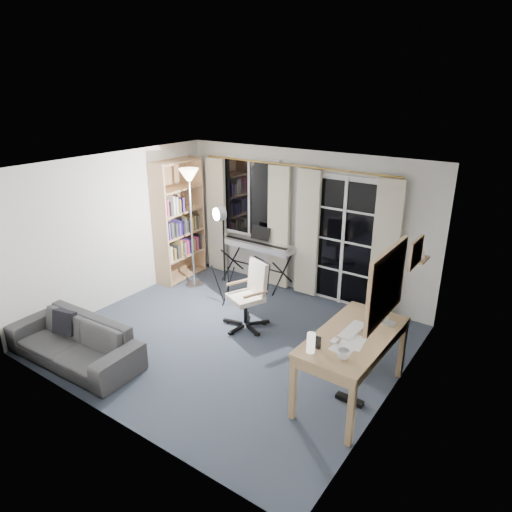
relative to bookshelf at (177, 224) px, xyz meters
The scene contains 17 objects.
floor 2.66m from the bookshelf, 29.98° to the right, with size 4.50×4.00×0.02m, color #353D4D.
window 1.39m from the bookshelf, 34.70° to the left, with size 1.20×0.08×1.40m.
french_door 2.97m from the bookshelf, 14.53° to the left, with size 1.32×0.09×2.11m.
curtains 2.10m from the bookshelf, 18.18° to the left, with size 3.60×0.07×2.13m.
bookshelf is the anchor object (origin of this frame).
torchiere_lamp 0.83m from the bookshelf, 17.01° to the right, with size 0.43×0.43×2.07m.
keyboard_piano 1.51m from the bookshelf, 18.43° to the left, with size 1.38×0.67×1.00m.
studio_light 1.41m from the bookshelf, 16.05° to the right, with size 0.38×0.38×1.65m.
office_chair 2.31m from the bookshelf, 18.36° to the right, with size 0.70×0.71×1.01m.
desk 4.26m from the bookshelf, 19.45° to the right, with size 0.78×1.51×0.80m.
monitor 4.31m from the bookshelf, 12.93° to the right, with size 0.20×0.58×0.50m.
desk_clutter 4.29m from the bookshelf, 22.76° to the right, with size 0.48×0.90×1.01m.
mug 4.53m from the bookshelf, 25.00° to the right, with size 0.13×0.10×0.13m, color silver.
wall_mirror 4.66m from the bookshelf, 19.93° to the right, with size 0.04×0.94×0.74m.
framed_print 4.45m from the bookshelf, ahead, with size 0.03×0.42×0.32m.
wall_shelf 4.31m from the bookshelf, ahead, with size 0.16×0.30×0.18m.
sofa 2.96m from the bookshelf, 73.75° to the right, with size 1.90×0.62×0.73m.
Camera 1 is at (3.48, -4.36, 3.36)m, focal length 32.00 mm.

